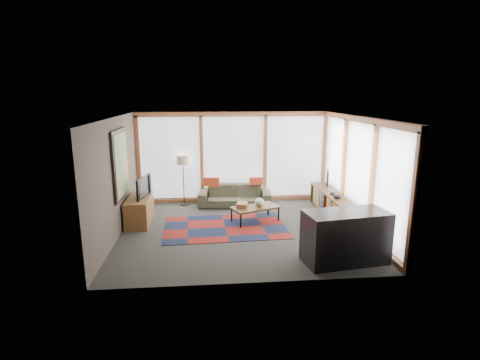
{
  "coord_description": "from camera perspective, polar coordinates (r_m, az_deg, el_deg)",
  "views": [
    {
      "loc": [
        -0.79,
        -8.18,
        3.1
      ],
      "look_at": [
        0.0,
        0.4,
        1.1
      ],
      "focal_mm": 28.0,
      "sensor_mm": 36.0,
      "label": 1
    }
  ],
  "objects": [
    {
      "name": "room_envelope",
      "position": [
        8.97,
        3.06,
        3.04
      ],
      "size": [
        5.52,
        5.02,
        2.62
      ],
      "color": "#413731",
      "rests_on": "ground"
    },
    {
      "name": "television",
      "position": [
        9.37,
        -14.96,
        -1.0
      ],
      "size": [
        0.29,
        0.9,
        0.51
      ],
      "primitive_type": "imported",
      "rotation": [
        0.0,
        0.0,
        1.37
      ],
      "color": "black",
      "rests_on": "tv_console"
    },
    {
      "name": "ground",
      "position": [
        8.78,
        0.24,
        -7.6
      ],
      "size": [
        5.5,
        5.5,
        0.0
      ],
      "primitive_type": "plane",
      "color": "#292927",
      "rests_on": "ground"
    },
    {
      "name": "bar_counter",
      "position": [
        7.32,
        15.78,
        -8.36
      ],
      "size": [
        1.63,
        0.94,
        0.97
      ],
      "primitive_type": "cube",
      "rotation": [
        0.0,
        0.0,
        0.15
      ],
      "color": "black",
      "rests_on": "ground"
    },
    {
      "name": "floor_lamp",
      "position": [
        10.64,
        -8.6,
        -0.04
      ],
      "size": [
        0.36,
        0.36,
        1.42
      ],
      "primitive_type": null,
      "color": "black",
      "rests_on": "ground"
    },
    {
      "name": "rug",
      "position": [
        8.92,
        -2.26,
        -7.22
      ],
      "size": [
        2.94,
        1.97,
        0.01
      ],
      "primitive_type": "cube",
      "rotation": [
        0.0,
        0.0,
        0.05
      ],
      "color": "maroon",
      "rests_on": "ground"
    },
    {
      "name": "bookshelf",
      "position": [
        10.02,
        13.73,
        -3.53
      ],
      "size": [
        0.44,
        2.4,
        0.6
      ],
      "primitive_type": null,
      "color": "#332015",
      "rests_on": "ground"
    },
    {
      "name": "pillow_left",
      "position": [
        10.39,
        -4.37,
        -0.27
      ],
      "size": [
        0.45,
        0.2,
        0.24
      ],
      "primitive_type": "cube",
      "rotation": [
        0.0,
        0.0,
        -0.16
      ],
      "color": "#C14023",
      "rests_on": "sofa"
    },
    {
      "name": "book_stack",
      "position": [
        9.18,
        0.32,
        -3.82
      ],
      "size": [
        0.32,
        0.37,
        0.1
      ],
      "primitive_type": "cube",
      "rotation": [
        0.0,
        0.0,
        -0.24
      ],
      "color": "brown",
      "rests_on": "coffee_table"
    },
    {
      "name": "shelf_picture",
      "position": [
        10.64,
        13.21,
        0.28
      ],
      "size": [
        0.12,
        0.31,
        0.41
      ],
      "primitive_type": "cube",
      "rotation": [
        0.0,
        0.0,
        -0.26
      ],
      "color": "black",
      "rests_on": "bookshelf"
    },
    {
      "name": "sofa",
      "position": [
        10.53,
        -0.82,
        -2.37
      ],
      "size": [
        2.09,
        0.98,
        0.59
      ],
      "primitive_type": "imported",
      "rotation": [
        0.0,
        0.0,
        -0.09
      ],
      "color": "#3C3C2B",
      "rests_on": "ground"
    },
    {
      "name": "tv_console",
      "position": [
        9.48,
        -15.05,
        -4.44
      ],
      "size": [
        0.53,
        1.27,
        0.64
      ],
      "primitive_type": "cube",
      "color": "brown",
      "rests_on": "ground"
    },
    {
      "name": "vase",
      "position": [
        9.25,
        3.0,
        -3.39
      ],
      "size": [
        0.28,
        0.28,
        0.2
      ],
      "primitive_type": "ellipsoid",
      "rotation": [
        0.0,
        0.0,
        -0.23
      ],
      "color": "beige",
      "rests_on": "coffee_table"
    },
    {
      "name": "bowl_a",
      "position": [
        9.44,
        14.59,
        -2.38
      ],
      "size": [
        0.24,
        0.24,
        0.11
      ],
      "primitive_type": "ellipsoid",
      "rotation": [
        0.0,
        0.0,
        0.16
      ],
      "color": "black",
      "rests_on": "bookshelf"
    },
    {
      "name": "pillow_right",
      "position": [
        10.54,
        2.44,
        -0.14
      ],
      "size": [
        0.38,
        0.11,
        0.21
      ],
      "primitive_type": "cube",
      "rotation": [
        0.0,
        0.0,
        -0.0
      ],
      "color": "#C14023",
      "rests_on": "sofa"
    },
    {
      "name": "coffee_table",
      "position": [
        9.28,
        2.32,
        -5.21
      ],
      "size": [
        1.27,
        0.96,
        0.38
      ],
      "primitive_type": null,
      "rotation": [
        0.0,
        0.0,
        0.39
      ],
      "color": "#332015",
      "rests_on": "ground"
    },
    {
      "name": "bowl_b",
      "position": [
        9.76,
        13.95,
        -1.93
      ],
      "size": [
        0.16,
        0.16,
        0.07
      ],
      "primitive_type": "ellipsoid",
      "rotation": [
        0.0,
        0.0,
        -0.12
      ],
      "color": "black",
      "rests_on": "bookshelf"
    }
  ]
}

